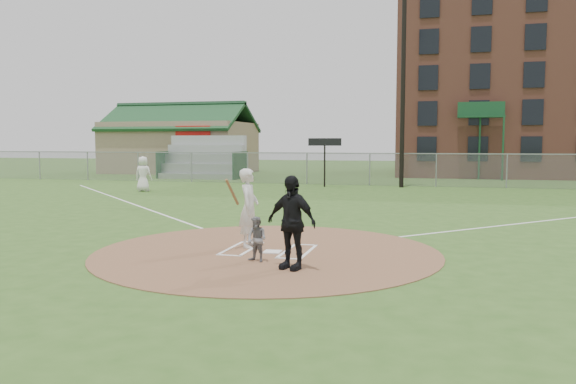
% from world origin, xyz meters
% --- Properties ---
extents(ground, '(140.00, 140.00, 0.00)m').
position_xyz_m(ground, '(0.00, 0.00, 0.00)').
color(ground, '#32581E').
rests_on(ground, ground).
extents(dirt_circle, '(8.40, 8.40, 0.02)m').
position_xyz_m(dirt_circle, '(0.00, 0.00, 0.01)').
color(dirt_circle, brown).
rests_on(dirt_circle, ground).
extents(home_plate, '(0.43, 0.43, 0.03)m').
position_xyz_m(home_plate, '(0.17, -0.12, 0.03)').
color(home_plate, white).
rests_on(home_plate, dirt_circle).
extents(foul_line_third, '(17.04, 17.04, 0.01)m').
position_xyz_m(foul_line_third, '(-9.00, 9.00, 0.01)').
color(foul_line_third, white).
rests_on(foul_line_third, ground).
extents(catcher, '(0.60, 0.54, 1.01)m').
position_xyz_m(catcher, '(0.13, -1.23, 0.52)').
color(catcher, slate).
rests_on(catcher, dirt_circle).
extents(umpire, '(1.25, 0.83, 1.97)m').
position_xyz_m(umpire, '(1.05, -1.72, 1.01)').
color(umpire, black).
rests_on(umpire, dirt_circle).
extents(ondeck_player, '(0.96, 0.65, 1.91)m').
position_xyz_m(ondeck_player, '(-11.49, 14.60, 0.96)').
color(ondeck_player, white).
rests_on(ondeck_player, ground).
extents(batters_boxes, '(2.08, 1.88, 0.01)m').
position_xyz_m(batters_boxes, '(0.00, 0.15, 0.03)').
color(batters_boxes, white).
rests_on(batters_boxes, dirt_circle).
extents(batter_at_plate, '(0.65, 1.08, 2.00)m').
position_xyz_m(batter_at_plate, '(-0.61, 0.41, 1.02)').
color(batter_at_plate, silver).
rests_on(batter_at_plate, dirt_circle).
extents(outfield_fence, '(56.08, 0.08, 2.03)m').
position_xyz_m(outfield_fence, '(0.00, 22.00, 1.02)').
color(outfield_fence, slate).
rests_on(outfield_fence, ground).
extents(bleachers, '(6.08, 3.20, 3.20)m').
position_xyz_m(bleachers, '(-13.00, 26.20, 1.59)').
color(bleachers, '#B7BABF').
rests_on(bleachers, ground).
extents(clubhouse, '(12.20, 8.71, 6.23)m').
position_xyz_m(clubhouse, '(-18.00, 32.99, 2.39)').
color(clubhouse, '#9D856A').
rests_on(clubhouse, ground).
extents(light_pole, '(1.20, 0.30, 12.22)m').
position_xyz_m(light_pole, '(2.00, 21.00, 6.61)').
color(light_pole, black).
rests_on(light_pole, ground).
extents(scoreboard_sign, '(2.00, 0.10, 2.93)m').
position_xyz_m(scoreboard_sign, '(-2.50, 20.20, 2.39)').
color(scoreboard_sign, black).
rests_on(scoreboard_sign, ground).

